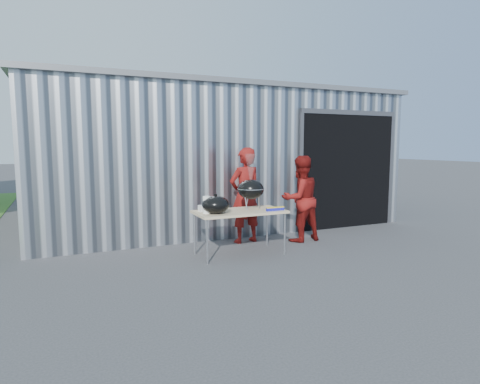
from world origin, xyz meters
name	(u,v)px	position (x,y,z in m)	size (l,w,h in m)	color
ground	(246,265)	(0.00, 0.00, 0.00)	(80.00, 80.00, 0.00)	#373739
building	(204,157)	(0.92, 4.59, 1.54)	(8.20, 6.20, 3.10)	silver
folding_table	(240,213)	(0.16, 0.58, 0.71)	(1.50, 0.75, 0.75)	tan
kettle_grill	(251,185)	(0.40, 0.65, 1.17)	(0.46, 0.46, 0.94)	black
grill_lid	(216,205)	(-0.31, 0.48, 0.89)	(0.44, 0.44, 0.32)	black
paper_towels	(207,205)	(-0.44, 0.53, 0.89)	(0.12, 0.12, 0.28)	white
white_tub	(205,208)	(-0.39, 0.76, 0.80)	(0.20, 0.15, 0.10)	white
foil_box	(275,209)	(0.69, 0.33, 0.78)	(0.32, 0.06, 0.06)	#171999
person_cook	(245,195)	(0.60, 1.33, 0.90)	(0.66, 0.43, 1.80)	maroon
person_bystander	(300,199)	(1.62, 1.00, 0.82)	(0.80, 0.62, 1.64)	maroon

